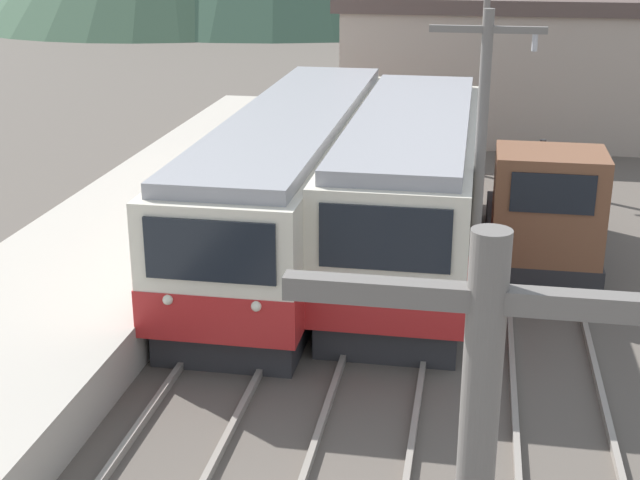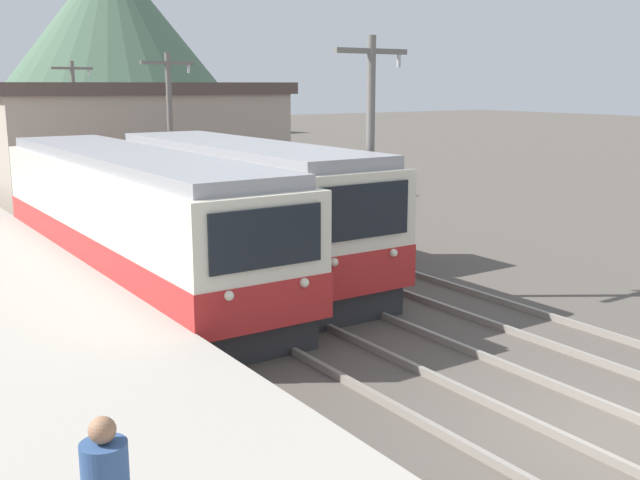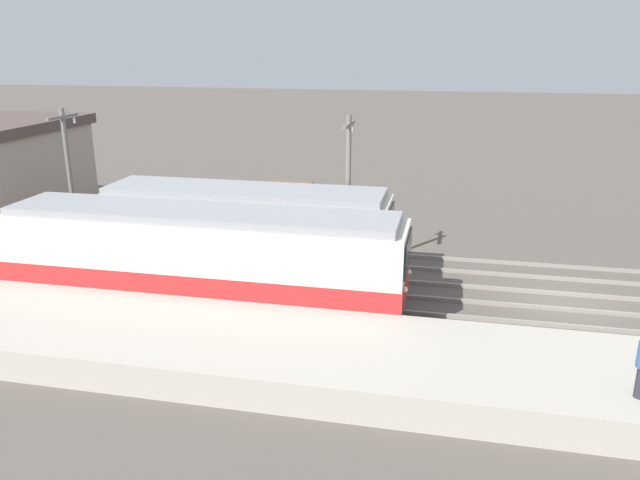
% 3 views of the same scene
% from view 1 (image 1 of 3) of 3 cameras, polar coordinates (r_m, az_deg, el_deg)
% --- Properties ---
extents(commuter_train_left, '(2.84, 13.80, 3.41)m').
position_cam_1_polar(commuter_train_left, '(21.29, -1.66, 3.54)').
color(commuter_train_left, '#28282B').
rests_on(commuter_train_left, ground).
extents(commuter_train_center, '(2.84, 10.92, 3.55)m').
position_cam_1_polar(commuter_train_center, '(20.35, 5.75, 2.85)').
color(commuter_train_center, '#28282B').
rests_on(commuter_train_center, ground).
extents(shunting_locomotive, '(2.40, 5.72, 3.00)m').
position_cam_1_polar(shunting_locomotive, '(21.28, 13.97, 1.85)').
color(shunting_locomotive, '#28282B').
rests_on(shunting_locomotive, ground).
extents(catenary_mast_mid, '(2.00, 0.20, 6.12)m').
position_cam_1_polar(catenary_mast_mid, '(16.35, 10.21, 4.72)').
color(catenary_mast_mid, slate).
rests_on(catenary_mast_mid, ground).
extents(catenary_mast_far, '(2.00, 0.20, 6.12)m').
position_cam_1_polar(catenary_mast_far, '(27.94, 10.41, 10.81)').
color(catenary_mast_far, slate).
rests_on(catenary_mast_far, ground).
extents(catenary_mast_distant, '(2.00, 0.20, 6.12)m').
position_cam_1_polar(catenary_mast_distant, '(39.65, 10.50, 13.31)').
color(catenary_mast_distant, slate).
rests_on(catenary_mast_distant, ground).
extents(station_building, '(12.60, 6.30, 5.10)m').
position_cam_1_polar(station_building, '(34.21, 12.20, 10.90)').
color(station_building, '#AD9E8E').
rests_on(station_building, ground).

